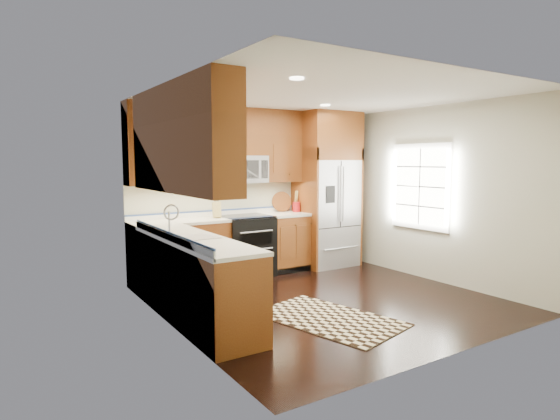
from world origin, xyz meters
TOP-DOWN VIEW (x-y plane):
  - ground at (0.00, 0.00)m, footprint 4.00×4.00m
  - wall_back at (0.00, 2.00)m, footprint 4.00×0.02m
  - wall_left at (-2.00, 0.00)m, footprint 0.02×4.00m
  - wall_right at (2.00, 0.00)m, footprint 0.02×4.00m
  - window at (1.98, 0.20)m, footprint 0.04×1.10m
  - base_cabinets at (-1.23, 0.90)m, footprint 2.85×3.00m
  - countertop at (-1.09, 1.01)m, footprint 2.86×3.01m
  - upper_cabinets at (-1.15, 1.09)m, footprint 2.85×3.00m
  - range at (-0.25, 1.67)m, footprint 0.76×0.67m
  - microwave at (-0.25, 1.80)m, footprint 0.76×0.40m
  - refrigerator at (1.30, 1.63)m, footprint 0.98×0.75m
  - sink_faucet at (-1.73, 0.23)m, footprint 0.54×0.44m
  - rug at (-0.42, -0.61)m, footprint 1.33×1.80m
  - knife_block at (-0.71, 1.72)m, footprint 0.14×0.17m
  - utensil_crock at (0.75, 1.75)m, footprint 0.15×0.15m
  - cutting_board at (0.58, 1.94)m, footprint 0.42×0.42m

SIDE VIEW (x-z plane):
  - ground at x=0.00m, z-range 0.00..0.00m
  - rug at x=-0.42m, z-range 0.00..0.01m
  - base_cabinets at x=-1.23m, z-range 0.00..0.90m
  - range at x=-0.25m, z-range 0.00..0.94m
  - countertop at x=-1.09m, z-range 0.90..0.94m
  - cutting_board at x=0.58m, z-range 0.94..0.96m
  - sink_faucet at x=-1.73m, z-range 0.81..1.18m
  - utensil_crock at x=0.75m, z-range 0.89..1.24m
  - knife_block at x=-0.71m, z-range 0.91..1.21m
  - wall_back at x=0.00m, z-range 0.00..2.60m
  - wall_left at x=-2.00m, z-range 0.00..2.60m
  - wall_right at x=2.00m, z-range 0.00..2.60m
  - refrigerator at x=1.30m, z-range 0.00..2.60m
  - window at x=1.98m, z-range 0.75..2.05m
  - microwave at x=-0.25m, z-range 1.45..1.87m
  - upper_cabinets at x=-1.15m, z-range 1.45..2.60m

